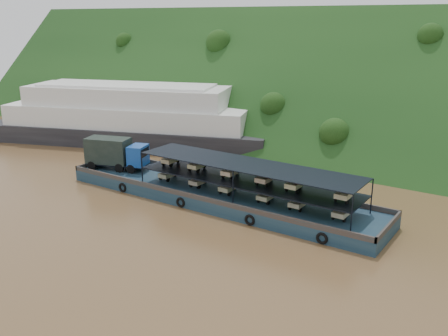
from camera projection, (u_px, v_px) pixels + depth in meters
The scene contains 4 objects.
ground at pixel (224, 210), 48.96m from camera, with size 160.00×160.00×0.00m, color brown.
hillside at pixel (353, 139), 77.53m from camera, with size 140.00×28.00×28.00m, color #143312.
cargo_barge at pixel (205, 188), 51.66m from camera, with size 35.11×7.18×4.83m.
passenger_ferry at pixel (128, 117), 74.87m from camera, with size 43.95×24.89×8.69m.
Camera 1 is at (25.54, -37.85, 18.14)m, focal length 40.00 mm.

